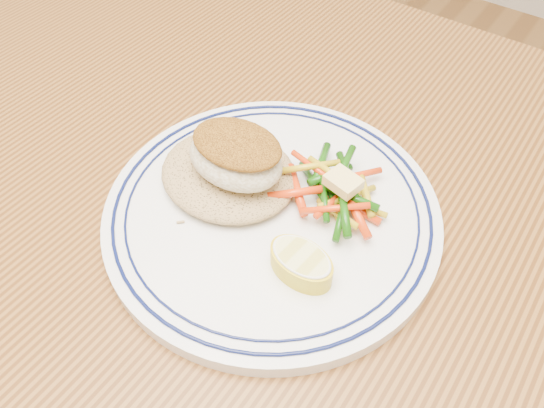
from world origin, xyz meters
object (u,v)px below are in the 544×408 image
(fish_fillet, at_px, (236,155))
(vegetable_pile, at_px, (334,191))
(dining_table, at_px, (283,315))
(plate, at_px, (272,212))
(lemon_wedge, at_px, (301,263))
(rice_pilaf, at_px, (229,171))

(fish_fillet, distance_m, vegetable_pile, 0.09)
(dining_table, bearing_deg, plate, 138.01)
(fish_fillet, relative_size, vegetable_pile, 0.86)
(plate, relative_size, lemon_wedge, 5.03)
(lemon_wedge, bearing_deg, rice_pilaf, 157.28)
(dining_table, bearing_deg, vegetable_pile, 86.36)
(lemon_wedge, bearing_deg, fish_fillet, 155.72)
(fish_fillet, xyz_separation_m, vegetable_pile, (0.08, 0.04, -0.03))
(rice_pilaf, bearing_deg, vegetable_pile, 20.94)
(dining_table, height_order, rice_pilaf, rice_pilaf)
(rice_pilaf, height_order, fish_fillet, fish_fillet)
(dining_table, height_order, lemon_wedge, lemon_wedge)
(vegetable_pile, relative_size, lemon_wedge, 1.76)
(fish_fillet, bearing_deg, dining_table, -24.37)
(plate, bearing_deg, rice_pilaf, 175.66)
(vegetable_pile, bearing_deg, lemon_wedge, -77.44)
(plate, bearing_deg, vegetable_pile, 44.23)
(plate, height_order, vegetable_pile, vegetable_pile)
(dining_table, distance_m, fish_fillet, 0.17)
(plate, relative_size, rice_pilaf, 2.30)
(rice_pilaf, xyz_separation_m, vegetable_pile, (0.09, 0.04, 0.00))
(plate, distance_m, fish_fillet, 0.06)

